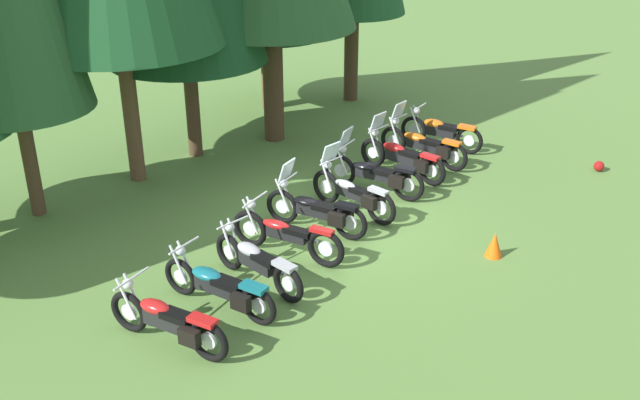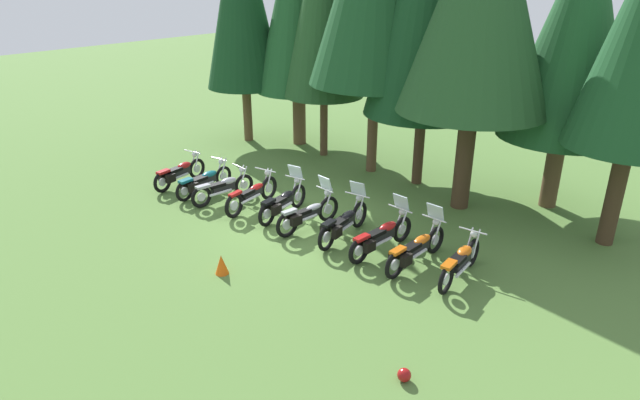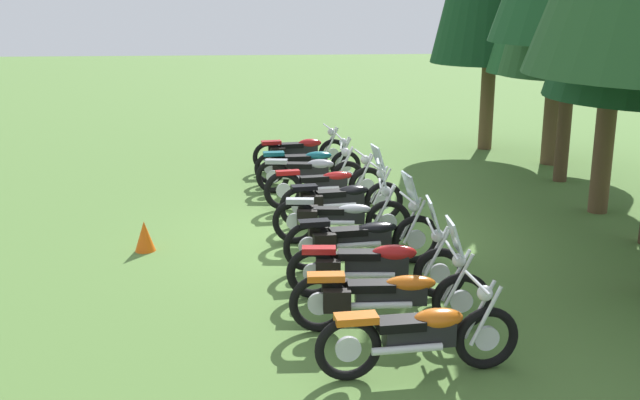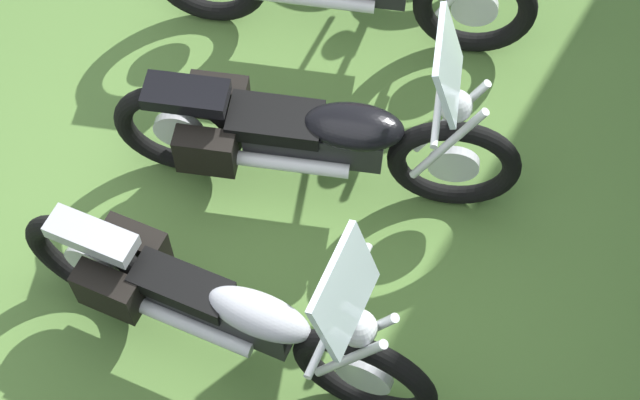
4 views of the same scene
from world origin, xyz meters
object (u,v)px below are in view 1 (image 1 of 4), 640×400
at_px(motorcycle_9, 441,131).
at_px(traffic_cone, 494,245).
at_px(motorcycle_2, 257,262).
at_px(motorcycle_5, 354,193).
at_px(motorcycle_0, 169,321).
at_px(motorcycle_6, 375,174).
at_px(motorcycle_4, 317,210).
at_px(motorcycle_1, 220,286).
at_px(motorcycle_3, 286,235).
at_px(motorcycle_8, 424,144).
at_px(dropped_helmet, 599,166).
at_px(motorcycle_7, 403,157).

distance_m(motorcycle_9, traffic_cone, 5.51).
bearing_deg(motorcycle_2, motorcycle_5, -78.43).
height_order(motorcycle_0, motorcycle_6, motorcycle_6).
height_order(motorcycle_4, motorcycle_5, motorcycle_5).
height_order(motorcycle_1, traffic_cone, motorcycle_1).
bearing_deg(motorcycle_9, traffic_cone, 123.75).
relative_size(motorcycle_0, motorcycle_6, 0.93).
height_order(motorcycle_2, motorcycle_3, motorcycle_3).
xyz_separation_m(motorcycle_1, traffic_cone, (4.25, -2.81, -0.20)).
bearing_deg(motorcycle_6, motorcycle_9, -94.06).
height_order(motorcycle_6, motorcycle_8, motorcycle_6).
height_order(motorcycle_9, dropped_helmet, motorcycle_9).
bearing_deg(dropped_helmet, motorcycle_0, 164.11).
bearing_deg(motorcycle_0, motorcycle_4, -91.30).
bearing_deg(motorcycle_2, motorcycle_9, -77.98).
xyz_separation_m(motorcycle_4, motorcycle_5, (1.08, -0.13, -0.01)).
relative_size(motorcycle_6, traffic_cone, 4.92).
relative_size(motorcycle_3, dropped_helmet, 9.55).
distance_m(motorcycle_4, motorcycle_7, 3.36).
relative_size(motorcycle_0, dropped_helmet, 8.99).
height_order(motorcycle_2, motorcycle_5, motorcycle_5).
xyz_separation_m(motorcycle_0, dropped_helmet, (10.62, -3.02, -0.33)).
bearing_deg(motorcycle_9, motorcycle_7, 89.44).
distance_m(motorcycle_5, traffic_cone, 3.08).
distance_m(motorcycle_1, motorcycle_6, 5.29).
bearing_deg(motorcycle_2, traffic_cone, -122.94).
xyz_separation_m(motorcycle_8, dropped_helmet, (1.99, -3.55, -0.34)).
bearing_deg(motorcycle_0, motorcycle_8, -93.94).
xyz_separation_m(motorcycle_4, motorcycle_9, (5.46, 0.22, -0.01)).
height_order(motorcycle_1, motorcycle_7, motorcycle_7).
relative_size(motorcycle_2, motorcycle_4, 0.99).
xyz_separation_m(motorcycle_1, motorcycle_3, (1.99, 0.26, 0.00)).
distance_m(motorcycle_4, motorcycle_9, 5.46).
height_order(motorcycle_4, traffic_cone, motorcycle_4).
bearing_deg(motorcycle_1, motorcycle_6, -89.17).
height_order(motorcycle_1, motorcycle_9, motorcycle_9).
relative_size(motorcycle_9, traffic_cone, 4.59).
relative_size(traffic_cone, dropped_helmet, 1.96).
height_order(motorcycle_0, motorcycle_7, motorcycle_7).
relative_size(motorcycle_7, dropped_helmet, 9.63).
bearing_deg(motorcycle_1, motorcycle_3, -86.66).
height_order(motorcycle_4, motorcycle_6, motorcycle_6).
bearing_deg(motorcycle_8, motorcycle_5, 96.02).
height_order(motorcycle_0, dropped_helmet, motorcycle_0).
distance_m(motorcycle_7, traffic_cone, 3.96).
bearing_deg(motorcycle_3, traffic_cone, -151.49).
distance_m(motorcycle_5, motorcycle_9, 4.39).
distance_m(motorcycle_6, dropped_helmet, 5.48).
height_order(motorcycle_2, motorcycle_4, motorcycle_4).
distance_m(motorcycle_0, motorcycle_1, 1.17).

